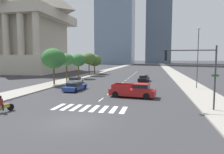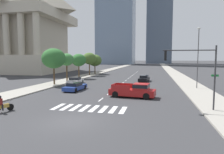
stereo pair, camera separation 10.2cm
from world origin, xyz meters
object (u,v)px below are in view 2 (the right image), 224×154
Objects in this scene: traffic_signal_near at (194,66)px; street_tree_fourth at (89,59)px; street_tree_fifth at (95,60)px; pickup_truck at (134,91)px; motorcycle_lead at (1,106)px; street_tree_second at (67,60)px; street_tree_nearest at (54,58)px; sedan_white_2 at (75,81)px; street_lamp_east at (198,54)px; sedan_black_0 at (144,79)px; street_tree_third at (79,60)px; sedan_blue_1 at (75,87)px.

street_tree_fourth reaches higher than traffic_signal_near.
street_tree_fourth reaches higher than street_tree_fifth.
motorcycle_lead is at bearing -131.61° from pickup_truck.
street_tree_second is 13.91m from street_tree_fourth.
street_tree_fourth is at bearing -57.59° from traffic_signal_near.
street_tree_fifth is (0.00, 23.96, -0.58)m from street_tree_nearest.
street_tree_fourth is 4.97m from street_tree_fifth.
sedan_white_2 is 0.80× the size of street_tree_second.
street_lamp_east reaches higher than motorcycle_lead.
street_lamp_east is 1.45× the size of street_tree_nearest.
pickup_truck is at bearing -41.49° from traffic_signal_near.
street_tree_fourth is at bearing 141.33° from street_lamp_east.
sedan_black_0 is 0.53× the size of street_lamp_east.
street_lamp_east is at bearing -25.33° from street_tree_third.
street_tree_fifth is (-2.93, 21.71, 3.43)m from sedan_white_2.
street_tree_second is at bearing 168.79° from street_lamp_east.
motorcycle_lead is 28.15m from sedan_black_0.
street_tree_fourth is (-20.22, 31.85, 0.57)m from traffic_signal_near.
motorcycle_lead is 0.45× the size of sedan_black_0.
street_tree_second is at bearing -90.00° from street_tree_fifth.
street_tree_fifth is at bearing 90.00° from street_tree_third.
street_lamp_east is 25.57m from street_tree_third.
sedan_blue_1 is at bearing -29.75° from traffic_signal_near.
traffic_signal_near is (5.67, -5.02, 3.17)m from pickup_truck.
sedan_white_2 is (-1.20, 19.19, 0.01)m from motorcycle_lead.
street_tree_fifth is at bearing 23.14° from motorcycle_lead.
street_tree_nearest is (-14.79, -9.12, 4.03)m from sedan_black_0.
street_tree_second is at bearing 145.56° from pickup_truck.
street_lamp_east is at bearing -29.97° from motorcycle_lead.
street_tree_second is at bearing -90.00° from street_tree_third.
sedan_blue_1 is at bearing -38.49° from street_tree_nearest.
pickup_truck is 0.90× the size of street_tree_nearest.
sedan_white_2 is (-11.62, 10.06, -0.22)m from pickup_truck.
street_tree_fourth is (-4.13, 35.96, 3.97)m from motorcycle_lead.
street_lamp_east reaches higher than street_tree_fourth.
street_lamp_east is 23.56m from street_tree_second.
street_tree_nearest is (-14.55, 7.81, 3.78)m from pickup_truck.
pickup_truck is at bearing -52.97° from street_tree_third.
sedan_black_0 is 17.83m from street_tree_nearest.
sedan_black_0 is 15.78m from street_tree_second.
motorcycle_lead is at bearing -179.98° from sedan_white_2.
traffic_signal_near is 1.03× the size of street_tree_second.
street_tree_nearest reaches higher than street_tree_third.
sedan_blue_1 is 0.81× the size of street_tree_fourth.
street_tree_nearest reaches higher than street_tree_fifth.
street_tree_third reaches higher than motorcycle_lead.
street_tree_fifth reaches higher than sedan_white_2.
street_tree_nearest reaches higher than sedan_black_0.
motorcycle_lead is at bearing 14.33° from traffic_signal_near.
traffic_signal_near is 1.01× the size of street_tree_fifth.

